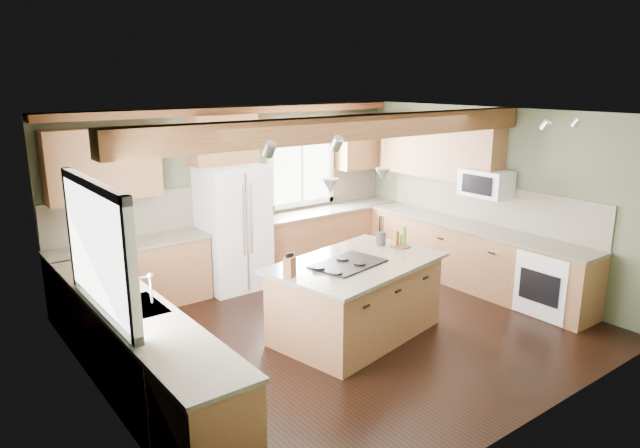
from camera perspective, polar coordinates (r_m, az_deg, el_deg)
floor at (r=7.11m, az=2.24°, el=-10.54°), size 5.60×5.60×0.00m
ceiling at (r=6.46m, az=2.46°, el=10.86°), size 5.60×5.60×0.00m
wall_back at (r=8.69m, az=-8.22°, el=3.00°), size 5.60×0.00×5.60m
wall_left at (r=5.41m, az=-21.29°, el=-4.95°), size 0.00×5.00×5.00m
wall_right at (r=8.68m, az=16.77°, el=2.52°), size 0.00×5.00×5.00m
ceiling_beam at (r=6.33m, az=3.49°, el=9.60°), size 5.55×0.26×0.26m
soffit_trim at (r=8.44m, az=-8.19°, el=11.17°), size 5.55×0.20×0.10m
backsplash_back at (r=8.69m, az=-8.15°, el=2.41°), size 5.58×0.03×0.58m
backsplash_right at (r=8.71m, az=16.40°, el=1.99°), size 0.03×3.70×0.58m
base_cab_back_left at (r=7.95m, az=-18.28°, el=-5.11°), size 2.02×0.60×0.88m
counter_back_left at (r=7.82m, az=-18.54°, el=-1.93°), size 2.06×0.64×0.04m
base_cab_back_right at (r=9.45m, az=0.77°, el=-1.28°), size 2.62×0.60×0.88m
counter_back_right at (r=9.33m, az=0.78°, el=1.44°), size 2.66×0.64×0.04m
base_cab_left at (r=5.85m, az=-17.78°, el=-12.26°), size 0.60×3.70×0.88m
counter_left at (r=5.67m, az=-18.14°, el=-8.09°), size 0.64×3.74×0.04m
base_cab_right at (r=8.68m, az=14.92°, el=-3.21°), size 0.60×3.70×0.88m
counter_right at (r=8.56m, az=15.12°, el=-0.28°), size 0.64×3.74×0.04m
upper_cab_back_left at (r=7.66m, az=-20.89°, el=5.61°), size 1.40×0.35×0.90m
upper_cab_over_fridge at (r=8.27m, az=-9.67°, el=8.33°), size 0.96×0.35×0.70m
upper_cab_right at (r=8.99m, az=11.76°, el=7.43°), size 0.35×2.20×0.90m
upper_cab_back_corner at (r=9.76m, az=4.13°, el=8.23°), size 0.90×0.35×0.90m
window_left at (r=5.38m, az=-21.48°, el=-2.25°), size 0.04×1.60×1.05m
window_back at (r=9.23m, az=-1.95°, el=5.39°), size 1.10×0.04×1.00m
sink at (r=5.67m, az=-18.15°, el=-8.05°), size 0.50×0.65×0.03m
faucet at (r=5.67m, az=-16.54°, el=-6.34°), size 0.02×0.02×0.28m
dishwasher at (r=4.80m, az=-12.07°, el=-18.34°), size 0.60×0.60×0.84m
oven at (r=8.00m, az=22.21°, el=-5.43°), size 0.60×0.72×0.84m
microwave at (r=8.43m, az=16.28°, el=3.95°), size 0.40×0.70×0.38m
pendant_left at (r=6.09m, az=1.06°, el=3.81°), size 0.18×0.18×0.16m
pendant_right at (r=6.82m, az=6.29°, el=4.89°), size 0.18×0.18×0.16m
refrigerator at (r=8.31m, az=-8.65°, el=-0.37°), size 0.90×0.74×1.80m
island at (r=6.85m, az=3.62°, el=-7.56°), size 2.09×1.51×0.88m
island_top at (r=6.69m, az=3.69°, el=-3.90°), size 2.24×1.66×0.04m
cooktop at (r=6.56m, az=2.83°, el=-3.98°), size 0.91×0.70×0.02m
knife_block at (r=6.15m, az=-3.06°, el=-4.30°), size 0.16×0.15×0.22m
utensil_crock at (r=7.34m, az=6.10°, el=-1.42°), size 0.17×0.17×0.17m
bottle_tray at (r=7.29m, az=8.07°, el=-1.32°), size 0.28×0.28×0.24m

